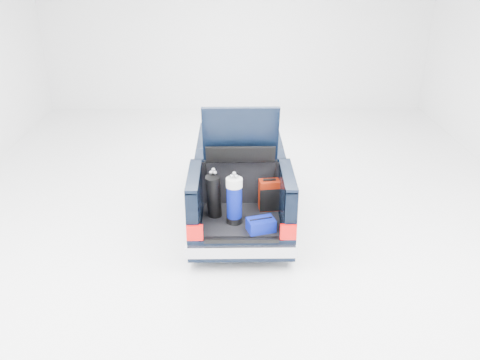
{
  "coord_description": "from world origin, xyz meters",
  "views": [
    {
      "loc": [
        -0.13,
        -9.08,
        4.81
      ],
      "look_at": [
        0.0,
        -0.5,
        0.87
      ],
      "focal_mm": 38.0,
      "sensor_mm": 36.0,
      "label": 1
    }
  ],
  "objects_px": {
    "black_golf_bag": "(214,196)",
    "blue_golf_bag": "(234,200)",
    "car": "(240,176)",
    "red_suitcase": "(269,195)",
    "blue_duffel": "(261,225)"
  },
  "relations": [
    {
      "from": "red_suitcase",
      "to": "black_golf_bag",
      "type": "relative_size",
      "value": 0.65
    },
    {
      "from": "red_suitcase",
      "to": "black_golf_bag",
      "type": "height_order",
      "value": "black_golf_bag"
    },
    {
      "from": "car",
      "to": "black_golf_bag",
      "type": "relative_size",
      "value": 5.21
    },
    {
      "from": "car",
      "to": "blue_golf_bag",
      "type": "distance_m",
      "value": 1.76
    },
    {
      "from": "car",
      "to": "blue_duffel",
      "type": "xyz_separation_m",
      "value": [
        0.32,
        -2.01,
        0.03
      ]
    },
    {
      "from": "car",
      "to": "red_suitcase",
      "type": "distance_m",
      "value": 1.37
    },
    {
      "from": "car",
      "to": "black_golf_bag",
      "type": "distance_m",
      "value": 1.64
    },
    {
      "from": "black_golf_bag",
      "to": "blue_duffel",
      "type": "height_order",
      "value": "black_golf_bag"
    },
    {
      "from": "blue_golf_bag",
      "to": "car",
      "type": "bearing_deg",
      "value": 77.9
    },
    {
      "from": "red_suitcase",
      "to": "blue_golf_bag",
      "type": "xyz_separation_m",
      "value": [
        -0.61,
        -0.46,
        0.14
      ]
    },
    {
      "from": "black_golf_bag",
      "to": "blue_golf_bag",
      "type": "bearing_deg",
      "value": -17.62
    },
    {
      "from": "black_golf_bag",
      "to": "red_suitcase",
      "type": "bearing_deg",
      "value": 26.51
    },
    {
      "from": "black_golf_bag",
      "to": "blue_duffel",
      "type": "relative_size",
      "value": 1.79
    },
    {
      "from": "black_golf_bag",
      "to": "car",
      "type": "bearing_deg",
      "value": 83.76
    },
    {
      "from": "red_suitcase",
      "to": "black_golf_bag",
      "type": "bearing_deg",
      "value": -170.32
    }
  ]
}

